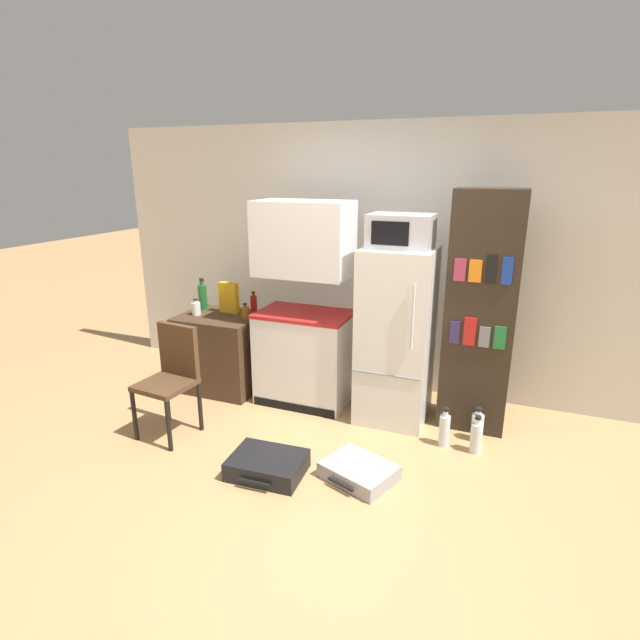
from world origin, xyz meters
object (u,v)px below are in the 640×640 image
Objects in this scene: water_bottle_front at (444,430)px; microwave at (401,231)px; bottle_green_tall at (203,296)px; bottle_ketchup_red at (254,303)px; refrigerator at (396,336)px; bottle_milk_white at (196,308)px; kitchen_hutch at (304,313)px; suitcase_small_flat at (359,471)px; bottle_amber_beer at (245,313)px; suitcase_large_flat at (267,465)px; cereal_box at (229,298)px; bookshelf at (480,314)px; chair at (172,371)px; side_table at (222,352)px; water_bottle_middle at (476,437)px; water_bottle_back at (477,427)px.

microwave is at bearing 146.23° from water_bottle_front.
bottle_ketchup_red is at bearing 12.51° from bottle_green_tall.
refrigerator reaches higher than bottle_milk_white.
kitchen_hutch is 1.57m from water_bottle_front.
suitcase_small_flat is at bearing -39.68° from bottle_ketchup_red.
kitchen_hutch is 0.58m from bottle_amber_beer.
bottle_amber_beer is 1.58m from suitcase_large_flat.
cereal_box is at bearing -149.10° from bottle_ketchup_red.
microwave is 1.86m from cereal_box.
bottle_amber_beer is 0.79× the size of bottle_ketchup_red.
water_bottle_front is (0.49, -0.33, -0.61)m from refrigerator.
microwave reaches higher than cereal_box.
bookshelf is at bearing 70.36° from water_bottle_front.
bottle_ketchup_red is 0.62× the size of water_bottle_front.
microwave is at bearing 58.86° from suitcase_large_flat.
bookshelf is 2.54m from chair.
chair is at bearing -129.68° from kitchen_hutch.
kitchen_hutch is 11.71× the size of bottle_milk_white.
suitcase_small_flat is at bearing -29.64° from side_table.
cereal_box is at bearing 176.13° from refrigerator.
suitcase_small_flat is (0.86, -1.03, -0.80)m from kitchen_hutch.
microwave is at bearing -108.33° from refrigerator.
microwave is at bearing -1.53° from kitchen_hutch.
bottle_amber_beer reaches higher than water_bottle_middle.
kitchen_hutch is 6.17× the size of cereal_box.
water_bottle_middle is (2.37, 0.56, -0.40)m from chair.
water_bottle_front is (0.49, 0.67, 0.08)m from suitcase_small_flat.
chair is (-2.28, -1.03, -0.45)m from bookshelf.
refrigerator is 1.52m from bottle_ketchup_red.
bottle_amber_beer is 0.30m from bottle_ketchup_red.
bottle_amber_beer is at bearing -178.04° from microwave.
bookshelf is 0.98m from water_bottle_middle.
bottle_green_tall is 0.58× the size of suitcase_large_flat.
water_bottle_back is (2.23, -0.39, -0.71)m from bottle_ketchup_red.
refrigerator is at bearing 58.87° from suitcase_large_flat.
chair is at bearing -96.60° from bottle_ketchup_red.
bottle_green_tall is 2.65m from water_bottle_front.
bottle_amber_beer is at bearing 177.26° from water_bottle_back.
water_bottle_middle is (0.74, 0.66, 0.08)m from suitcase_small_flat.
bookshelf is 6.87× the size of water_bottle_back.
kitchen_hutch reaches higher than bottle_green_tall.
refrigerator is at bearing 71.67° from microwave.
bottle_green_tall is at bearing 171.24° from suitcase_small_flat.
side_table is 1.51× the size of microwave.
water_bottle_middle is at bearing -87.43° from water_bottle_back.
chair is at bearing -85.95° from cereal_box.
suitcase_small_flat is 1.86× the size of water_bottle_middle.
cereal_box is 2.20m from suitcase_small_flat.
bottle_amber_beer is at bearing 82.53° from chair.
refrigerator is 0.71m from bookshelf.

